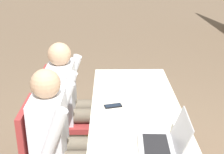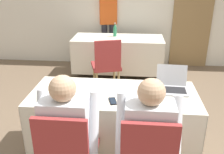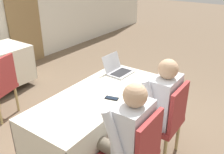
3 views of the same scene
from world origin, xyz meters
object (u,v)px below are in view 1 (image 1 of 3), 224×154
(person_checkered_shirt, at_px, (71,97))
(person_white_shirt, at_px, (61,136))
(cell_phone, at_px, (113,106))
(chair_near_left, at_px, (60,113))
(laptop, at_px, (164,143))

(person_checkered_shirt, bearing_deg, person_white_shirt, -180.00)
(cell_phone, relative_size, person_white_shirt, 0.13)
(cell_phone, xyz_separation_m, chair_near_left, (-0.32, -0.48, -0.24))
(chair_near_left, xyz_separation_m, person_checkered_shirt, (0.00, 0.10, 0.16))
(laptop, relative_size, person_checkered_shirt, 0.28)
(person_checkered_shirt, relative_size, person_white_shirt, 1.00)
(laptop, height_order, chair_near_left, laptop)
(chair_near_left, bearing_deg, person_white_shirt, -170.79)
(cell_phone, relative_size, person_checkered_shirt, 0.13)
(chair_near_left, bearing_deg, laptop, -138.89)
(cell_phone, distance_m, person_checkered_shirt, 0.50)
(laptop, height_order, cell_phone, laptop)
(laptop, bearing_deg, person_white_shirt, -108.62)
(cell_phone, bearing_deg, laptop, 13.71)
(laptop, relative_size, person_white_shirt, 0.28)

